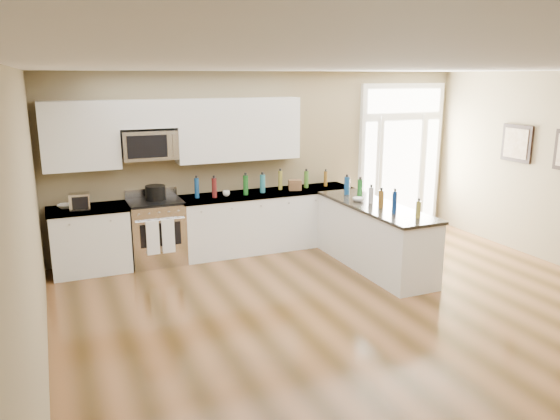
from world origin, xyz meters
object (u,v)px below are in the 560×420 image
object	(u,v)px
peninsula_cabinet	(374,239)
toaster_oven	(80,201)
stockpot	(155,192)
kitchen_range	(157,232)

from	to	relation	value
peninsula_cabinet	toaster_oven	bearing A→B (deg)	160.78
peninsula_cabinet	stockpot	distance (m)	3.27
stockpot	peninsula_cabinet	bearing A→B (deg)	-28.22
stockpot	toaster_oven	size ratio (longest dim) A/B	1.10
toaster_oven	stockpot	bearing A→B (deg)	13.76
peninsula_cabinet	stockpot	bearing A→B (deg)	151.78
peninsula_cabinet	toaster_oven	world-z (taller)	toaster_oven
kitchen_range	stockpot	distance (m)	0.59
peninsula_cabinet	kitchen_range	world-z (taller)	kitchen_range
peninsula_cabinet	toaster_oven	distance (m)	4.17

